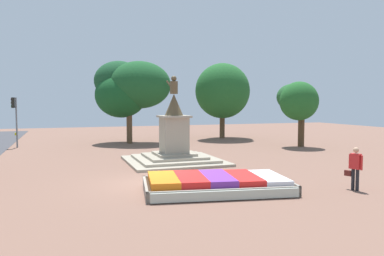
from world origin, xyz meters
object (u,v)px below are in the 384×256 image
statue_monument (174,145)px  traffic_light_far_corner (15,113)px  pedestrian_with_handbag (355,166)px  flower_planter (216,184)px

statue_monument → traffic_light_far_corner: size_ratio=1.39×
statue_monument → traffic_light_far_corner: bearing=131.4°
traffic_light_far_corner → pedestrian_with_handbag: bearing=-54.5°
statue_monument → traffic_light_far_corner: 14.47m
traffic_light_far_corner → pedestrian_with_handbag: (14.20, -19.88, -1.68)m
traffic_light_far_corner → pedestrian_with_handbag: 24.49m
statue_monument → pedestrian_with_handbag: bearing=-62.6°
flower_planter → statue_monument: bearing=85.9°
traffic_light_far_corner → flower_planter: bearing=-63.8°
statue_monument → pedestrian_with_handbag: size_ratio=3.14×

